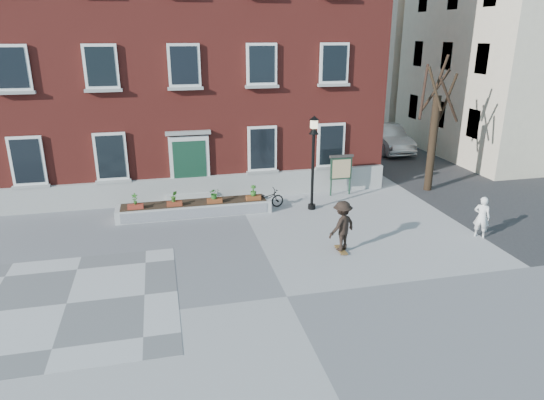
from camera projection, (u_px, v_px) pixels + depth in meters
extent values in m
plane|color=#949496|center=(287.00, 297.00, 13.66)|extent=(100.00, 100.00, 0.00)
cube|color=slate|center=(66.00, 304.00, 13.29)|extent=(6.00, 6.00, 0.01)
imported|color=black|center=(266.00, 199.00, 20.38)|extent=(1.66, 0.83, 0.84)
imported|color=#B6B9BB|center=(387.00, 138.00, 30.20)|extent=(1.94, 5.08, 1.65)
imported|color=white|center=(482.00, 217.00, 17.41)|extent=(0.66, 0.66, 1.54)
cube|color=maroon|center=(178.00, 55.00, 24.15)|extent=(18.00, 10.00, 12.00)
cube|color=#A5A6A0|center=(191.00, 189.00, 21.22)|extent=(18.00, 0.24, 1.10)
cube|color=#9C9D98|center=(192.00, 200.00, 21.25)|extent=(2.60, 0.80, 0.20)
cube|color=#ACACA7|center=(192.00, 195.00, 21.32)|extent=(2.20, 0.50, 0.20)
cube|color=silver|center=(190.00, 165.00, 20.90)|extent=(1.70, 0.12, 2.50)
cube|color=#143926|center=(190.00, 167.00, 20.89)|extent=(1.40, 0.06, 2.30)
cube|color=gray|center=(188.00, 133.00, 20.41)|extent=(1.90, 0.25, 0.15)
cube|color=white|center=(27.00, 161.00, 19.33)|extent=(1.30, 0.10, 2.00)
cube|color=black|center=(27.00, 161.00, 19.28)|extent=(1.08, 0.04, 1.78)
cube|color=#9D9D98|center=(31.00, 187.00, 19.62)|extent=(1.44, 0.20, 0.12)
cube|color=white|center=(11.00, 68.00, 18.15)|extent=(1.30, 0.10, 1.70)
cube|color=black|center=(11.00, 68.00, 18.11)|extent=(1.08, 0.04, 1.48)
cube|color=gray|center=(15.00, 93.00, 18.39)|extent=(1.44, 0.20, 0.12)
cube|color=silver|center=(111.00, 157.00, 20.02)|extent=(1.30, 0.10, 2.00)
cube|color=black|center=(111.00, 157.00, 19.97)|extent=(1.08, 0.04, 1.78)
cube|color=#A7A7A2|center=(114.00, 181.00, 20.31)|extent=(1.44, 0.20, 0.12)
cube|color=white|center=(101.00, 67.00, 18.84)|extent=(1.30, 0.10, 1.70)
cube|color=black|center=(101.00, 67.00, 18.79)|extent=(1.08, 0.04, 1.48)
cube|color=#9B9B96|center=(103.00, 90.00, 19.08)|extent=(1.44, 0.20, 0.12)
cube|color=silver|center=(184.00, 65.00, 19.53)|extent=(1.30, 0.10, 1.70)
cube|color=black|center=(184.00, 65.00, 19.48)|extent=(1.08, 0.04, 1.48)
cube|color=#A3A29D|center=(186.00, 88.00, 19.77)|extent=(1.44, 0.20, 0.12)
cube|color=white|center=(262.00, 149.00, 21.39)|extent=(1.30, 0.10, 2.00)
cube|color=black|center=(263.00, 149.00, 21.34)|extent=(1.08, 0.04, 1.78)
cube|color=#979692|center=(263.00, 172.00, 21.68)|extent=(1.44, 0.20, 0.12)
cube|color=white|center=(262.00, 64.00, 20.21)|extent=(1.30, 0.10, 1.70)
cube|color=black|center=(262.00, 64.00, 20.17)|extent=(1.08, 0.04, 1.48)
cube|color=#A0A09B|center=(262.00, 87.00, 20.45)|extent=(1.44, 0.20, 0.12)
cube|color=white|center=(331.00, 145.00, 22.07)|extent=(1.30, 0.10, 2.00)
cube|color=black|center=(331.00, 145.00, 22.03)|extent=(1.08, 0.04, 1.78)
cube|color=gray|center=(330.00, 168.00, 22.37)|extent=(1.44, 0.20, 0.12)
cube|color=white|center=(334.00, 63.00, 20.90)|extent=(1.30, 0.10, 1.70)
cube|color=black|center=(335.00, 63.00, 20.85)|extent=(1.08, 0.04, 1.48)
cube|color=#A9A8A3|center=(334.00, 85.00, 21.14)|extent=(1.44, 0.20, 0.12)
cube|color=silver|center=(195.00, 209.00, 19.77)|extent=(6.20, 1.10, 0.50)
cube|color=silver|center=(196.00, 213.00, 19.26)|extent=(5.80, 0.02, 0.40)
cube|color=black|center=(194.00, 203.00, 19.69)|extent=(5.80, 0.90, 0.06)
cube|color=maroon|center=(136.00, 207.00, 18.94)|extent=(0.60, 0.25, 0.20)
imported|color=#27621D|center=(135.00, 199.00, 18.83)|extent=(0.24, 0.24, 0.45)
cube|color=maroon|center=(174.00, 204.00, 19.26)|extent=(0.60, 0.25, 0.20)
imported|color=#376F21|center=(174.00, 196.00, 19.15)|extent=(0.25, 0.25, 0.45)
cube|color=brown|center=(215.00, 201.00, 19.60)|extent=(0.60, 0.25, 0.20)
imported|color=#23601C|center=(214.00, 193.00, 19.49)|extent=(0.40, 0.40, 0.45)
cube|color=brown|center=(253.00, 198.00, 19.94)|extent=(0.60, 0.25, 0.20)
imported|color=#2C6B20|center=(253.00, 191.00, 19.84)|extent=(0.25, 0.25, 0.45)
cylinder|color=black|center=(432.00, 144.00, 22.23)|extent=(0.36, 0.36, 4.40)
cylinder|color=#302115|center=(448.00, 98.00, 21.66)|extent=(0.12, 1.12, 2.23)
cylinder|color=black|center=(435.00, 91.00, 21.98)|extent=(1.18, 0.49, 1.97)
cylinder|color=black|center=(424.00, 92.00, 21.69)|extent=(0.88, 1.14, 2.35)
cylinder|color=black|center=(435.00, 89.00, 21.14)|extent=(0.60, 0.77, 1.90)
cylinder|color=black|center=(449.00, 101.00, 21.03)|extent=(1.39, 0.55, 1.95)
cylinder|color=#2F2015|center=(442.00, 73.00, 21.35)|extent=(0.43, 0.48, 1.58)
cube|color=#333235|center=(390.00, 143.00, 32.80)|extent=(8.00, 36.00, 0.01)
cube|color=beige|center=(526.00, 34.00, 28.12)|extent=(10.00, 11.00, 14.00)
cube|color=beige|center=(420.00, 40.00, 39.33)|extent=(10.00, 11.00, 13.00)
cube|color=black|center=(474.00, 124.00, 25.58)|extent=(0.08, 1.00, 1.50)
cube|color=black|center=(441.00, 114.00, 28.52)|extent=(0.08, 1.00, 1.50)
cube|color=black|center=(414.00, 107.00, 31.47)|extent=(0.08, 1.00, 1.50)
cube|color=black|center=(483.00, 59.00, 24.50)|extent=(0.08, 1.00, 1.50)
cube|color=black|center=(447.00, 56.00, 27.44)|extent=(0.08, 1.00, 1.50)
cube|color=black|center=(419.00, 54.00, 30.39)|extent=(0.08, 1.00, 1.50)
cylinder|color=black|center=(312.00, 207.00, 20.44)|extent=(0.32, 0.32, 0.20)
cylinder|color=black|center=(313.00, 172.00, 19.95)|extent=(0.12, 0.12, 3.20)
cone|color=black|center=(314.00, 130.00, 19.38)|extent=(0.40, 0.40, 0.30)
cube|color=beige|center=(314.00, 124.00, 19.29)|extent=(0.24, 0.24, 0.34)
cone|color=black|center=(314.00, 118.00, 19.21)|extent=(0.40, 0.40, 0.16)
cylinder|color=#193323|center=(331.00, 177.00, 21.85)|extent=(0.08, 0.08, 1.80)
cylinder|color=#193324|center=(350.00, 175.00, 22.04)|extent=(0.08, 0.08, 1.80)
cube|color=#183021|center=(341.00, 169.00, 21.83)|extent=(1.00, 0.10, 1.00)
cube|color=beige|center=(342.00, 169.00, 21.78)|extent=(0.85, 0.02, 0.85)
cube|color=#3B3633|center=(342.00, 156.00, 21.65)|extent=(1.10, 0.16, 0.10)
cube|color=brown|center=(341.00, 250.00, 16.46)|extent=(0.22, 0.78, 0.03)
cylinder|color=black|center=(341.00, 254.00, 16.20)|extent=(0.03, 0.05, 0.05)
cylinder|color=black|center=(346.00, 254.00, 16.24)|extent=(0.03, 0.05, 0.05)
cylinder|color=black|center=(336.00, 248.00, 16.71)|extent=(0.03, 0.05, 0.05)
cylinder|color=black|center=(340.00, 247.00, 16.75)|extent=(0.03, 0.05, 0.05)
imported|color=black|center=(342.00, 226.00, 16.18)|extent=(1.29, 1.09, 1.73)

